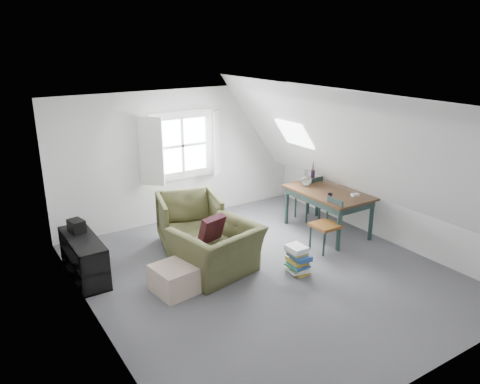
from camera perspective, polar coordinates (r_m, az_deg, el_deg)
floor at (r=7.21m, az=3.02°, el=-9.79°), size 5.50×5.50×0.00m
ceiling at (r=6.41m, az=3.40°, el=10.30°), size 5.50×5.50×0.00m
wall_back at (r=8.99m, az=-7.12°, el=4.43°), size 5.00×0.00×5.00m
wall_front at (r=4.93m, az=22.46°, el=-9.02°), size 5.00×0.00×5.00m
wall_left at (r=5.70m, az=-17.72°, el=-4.70°), size 0.00×5.50×5.50m
wall_right at (r=8.36m, az=17.27°, el=2.67°), size 0.00×5.50×5.50m
slope_left at (r=5.81m, az=-9.21°, el=1.91°), size 3.19×5.50×4.48m
slope_right at (r=7.55m, az=12.92°, el=5.51°), size 3.19×5.50×4.48m
dormer_window at (r=8.87m, az=-6.96°, el=5.59°), size 1.71×0.35×1.30m
skylight at (r=8.49m, az=6.66°, el=7.05°), size 0.35×0.75×0.47m
armchair_near at (r=7.18m, az=-2.76°, el=-9.90°), size 1.35×1.24×0.76m
armchair_far at (r=8.12m, az=-6.09°, el=-6.46°), size 1.19×1.21×0.91m
throw_pillow at (r=7.00m, az=-3.46°, el=-4.50°), size 0.45×0.33×0.42m
ottoman at (r=6.69m, az=-7.81°, el=-10.42°), size 0.66×0.66×0.39m
dining_table at (r=8.53m, az=10.70°, el=-0.54°), size 0.93×1.55×0.78m
demijohn at (r=8.68m, az=8.04°, el=1.48°), size 0.21×0.21×0.29m
vase_twigs at (r=8.91m, az=8.85°, el=1.98°), size 0.08×0.09×0.60m
cup at (r=8.13m, az=10.88°, el=-0.75°), size 0.12×0.12×0.08m
paper_box at (r=8.33m, az=13.86°, el=-0.34°), size 0.14×0.11×0.04m
dining_chair_far at (r=9.15m, az=8.45°, el=-0.55°), size 0.41×0.41×0.88m
dining_chair_near at (r=7.87m, az=10.56°, el=-3.86°), size 0.41×0.41×0.88m
media_shelf at (r=7.29m, az=-18.37°, el=-7.92°), size 0.41×1.23×0.63m
electronics_box at (r=7.38m, az=-19.30°, el=-3.99°), size 0.24×0.29×0.21m
magazine_stack at (r=7.14m, az=7.06°, el=-8.19°), size 0.33×0.39×0.44m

